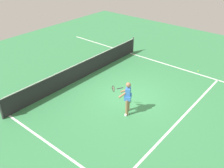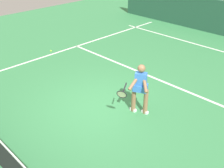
% 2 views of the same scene
% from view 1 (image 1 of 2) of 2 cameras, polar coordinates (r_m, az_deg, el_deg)
% --- Properties ---
extents(ground_plane, '(24.73, 24.73, 0.00)m').
position_cam_1_polar(ground_plane, '(12.40, 3.85, -3.08)').
color(ground_plane, '#38844C').
extents(service_line_marking, '(9.09, 0.10, 0.01)m').
position_cam_1_polar(service_line_marking, '(11.34, 15.22, -7.78)').
color(service_line_marking, white).
rests_on(service_line_marking, ground).
extents(sideline_left_marking, '(0.10, 17.02, 0.01)m').
position_cam_1_polar(sideline_left_marking, '(9.83, -12.47, -14.22)').
color(sideline_left_marking, white).
rests_on(sideline_left_marking, ground).
extents(sideline_right_marking, '(0.10, 17.02, 0.01)m').
position_cam_1_polar(sideline_right_marking, '(15.87, 13.60, 3.94)').
color(sideline_right_marking, white).
rests_on(sideline_right_marking, ground).
extents(court_net, '(9.77, 0.08, 1.06)m').
position_cam_1_polar(court_net, '(13.99, -6.77, 3.21)').
color(court_net, '#4C4C51').
rests_on(court_net, ground).
extents(tennis_player, '(0.68, 1.13, 1.55)m').
position_cam_1_polar(tennis_player, '(10.90, 3.48, -2.86)').
color(tennis_player, '#8C6647').
rests_on(tennis_player, ground).
extents(tennis_ball_near, '(0.07, 0.07, 0.07)m').
position_cam_1_polar(tennis_ball_near, '(15.62, 18.97, 2.78)').
color(tennis_ball_near, '#D1E533').
rests_on(tennis_ball_near, ground).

